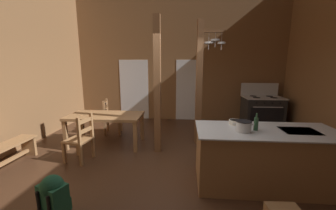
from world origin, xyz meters
TOP-DOWN VIEW (x-y plane):
  - ground_plane at (0.00, 0.00)m, footprint 7.67×8.03m
  - wall_back at (0.00, 3.68)m, footprint 7.67×0.14m
  - glazed_door_back_left at (-1.55, 3.61)m, footprint 1.00×0.01m
  - glazed_panel_back_right at (0.34, 3.61)m, footprint 0.84×0.01m
  - kitchen_island at (1.57, -0.24)m, footprint 2.18×1.00m
  - stove_range at (2.60, 3.00)m, footprint 1.17×0.86m
  - support_post_with_pot_rack at (0.62, 1.46)m, footprint 0.65×0.24m
  - support_post_center at (-0.31, 0.87)m, footprint 0.14×0.14m
  - dining_table at (-1.59, 1.13)m, footprint 1.73×0.95m
  - ladderback_chair_near_window at (-1.78, 1.94)m, footprint 0.51×0.51m
  - ladderback_chair_by_post at (-1.76, 0.25)m, footprint 0.51×0.51m
  - backpack at (-1.27, -1.32)m, footprint 0.38×0.37m
  - stockpot_on_counter at (1.18, -0.35)m, footprint 0.30×0.23m
  - mixing_bowl_on_counter at (1.14, 0.02)m, footprint 0.21×0.21m
  - bottle_tall_on_counter at (1.38, -0.28)m, footprint 0.07×0.07m

SIDE VIEW (x-z plane):
  - ground_plane at x=0.00m, z-range -0.10..0.00m
  - backpack at x=-1.27m, z-range 0.02..0.61m
  - ladderback_chair_near_window at x=-1.78m, z-range -0.02..0.93m
  - ladderback_chair_by_post at x=-1.76m, z-range -0.02..0.93m
  - kitchen_island at x=1.57m, z-range 0.00..0.91m
  - stove_range at x=2.60m, z-range -0.18..1.14m
  - dining_table at x=-1.59m, z-range 0.28..1.02m
  - mixing_bowl_on_counter at x=1.14m, z-range 0.91..0.99m
  - stockpot_on_counter at x=1.18m, z-range 0.91..1.07m
  - bottle_tall_on_counter at x=1.38m, z-range 0.88..1.15m
  - glazed_door_back_left at x=-1.55m, z-range 0.00..2.05m
  - glazed_panel_back_right at x=0.34m, z-range 0.00..2.05m
  - support_post_center at x=-0.31m, z-range 0.00..2.88m
  - support_post_with_pot_rack at x=0.62m, z-range 0.13..3.00m
  - wall_back at x=0.00m, z-range 0.00..4.53m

